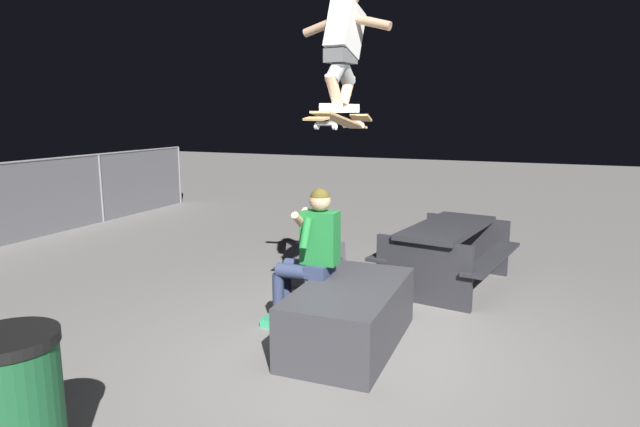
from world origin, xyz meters
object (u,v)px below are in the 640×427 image
object	(u,v)px
person_sitting_on_ledge	(309,251)
skateboard	(340,121)
picnic_table_back	(447,245)
kicker_ramp	(315,271)
ledge_box_main	(350,315)
skater_airborne	(344,44)
trash_bin	(16,415)

from	to	relation	value
person_sitting_on_ledge	skateboard	world-z (taller)	skateboard
person_sitting_on_ledge	picnic_table_back	xyz separation A→B (m)	(1.90, -0.98, -0.29)
kicker_ramp	person_sitting_on_ledge	bearing A→B (deg)	-158.47
picnic_table_back	kicker_ramp	bearing A→B (deg)	100.58
person_sitting_on_ledge	picnic_table_back	size ratio (longest dim) A/B	0.73
picnic_table_back	skateboard	bearing A→B (deg)	156.28
ledge_box_main	picnic_table_back	distance (m)	2.15
person_sitting_on_ledge	skater_airborne	xyz separation A→B (m)	(0.26, -0.24, 1.90)
kicker_ramp	picnic_table_back	world-z (taller)	picnic_table_back
person_sitting_on_ledge	kicker_ramp	distance (m)	1.86
ledge_box_main	skater_airborne	world-z (taller)	skater_airborne
skateboard	picnic_table_back	xyz separation A→B (m)	(1.70, -0.75, -1.50)
trash_bin	skateboard	bearing A→B (deg)	-14.55
kicker_ramp	picnic_table_back	distance (m)	1.69
skater_airborne	kicker_ramp	world-z (taller)	skater_airborne
person_sitting_on_ledge	kicker_ramp	size ratio (longest dim) A/B	1.08
skateboard	picnic_table_back	bearing A→B (deg)	-23.72
skateboard	picnic_table_back	world-z (taller)	skateboard
ledge_box_main	trash_bin	bearing A→B (deg)	158.35
person_sitting_on_ledge	picnic_table_back	bearing A→B (deg)	-27.21
ledge_box_main	kicker_ramp	size ratio (longest dim) A/B	1.21
trash_bin	skater_airborne	bearing A→B (deg)	-14.40
skater_airborne	kicker_ramp	bearing A→B (deg)	32.91
picnic_table_back	trash_bin	world-z (taller)	trash_bin
person_sitting_on_ledge	skateboard	xyz separation A→B (m)	(0.20, -0.23, 1.22)
trash_bin	picnic_table_back	bearing A→B (deg)	-18.04
person_sitting_on_ledge	trash_bin	size ratio (longest dim) A/B	1.49
skateboard	skater_airborne	size ratio (longest dim) A/B	0.92
ledge_box_main	skater_airborne	bearing A→B (deg)	29.21
ledge_box_main	trash_bin	size ratio (longest dim) A/B	1.68
kicker_ramp	trash_bin	distance (m)	4.33
picnic_table_back	trash_bin	size ratio (longest dim) A/B	2.04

